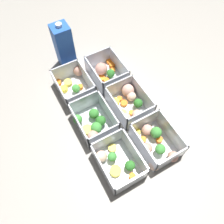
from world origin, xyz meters
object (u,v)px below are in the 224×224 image
at_px(container_near_left, 155,143).
at_px(container_far_right, 75,86).
at_px(container_near_right, 106,71).
at_px(juice_carton, 64,46).
at_px(container_far_center, 93,122).
at_px(container_far_left, 117,162).
at_px(container_near_center, 129,103).

xyz_separation_m(container_near_left, container_far_right, (0.35, 0.14, -0.00)).
relative_size(container_near_left, container_far_right, 0.95).
bearing_deg(container_near_left, container_near_right, -0.81).
bearing_deg(container_near_right, juice_carton, 37.54).
height_order(container_near_left, juice_carton, juice_carton).
xyz_separation_m(container_near_left, container_far_center, (0.17, 0.15, 0.00)).
xyz_separation_m(container_near_right, container_far_left, (-0.35, 0.15, -0.00)).
height_order(container_far_center, juice_carton, juice_carton).
relative_size(container_near_right, container_far_center, 1.04).
xyz_separation_m(container_near_right, juice_carton, (0.14, 0.11, 0.07)).
bearing_deg(container_far_left, container_near_left, -92.59).
distance_m(container_near_left, container_far_right, 0.38).
height_order(container_far_right, juice_carton, juice_carton).
height_order(container_far_center, container_far_right, same).
distance_m(container_near_center, juice_carton, 0.35).
height_order(container_near_center, juice_carton, juice_carton).
relative_size(container_near_center, container_far_left, 1.04).
height_order(container_far_left, container_far_right, same).
height_order(container_near_left, container_far_left, same).
distance_m(container_near_left, container_far_center, 0.23).
bearing_deg(container_near_center, container_far_left, 138.48).
xyz_separation_m(container_near_center, juice_carton, (0.32, 0.11, 0.07)).
relative_size(container_near_center, juice_carton, 0.82).
bearing_deg(container_far_right, container_near_left, -158.71).
relative_size(container_far_left, container_far_right, 0.84).
xyz_separation_m(container_far_center, container_far_right, (0.18, -0.01, -0.00)).
bearing_deg(container_near_center, juice_carton, 19.49).
bearing_deg(container_near_center, container_far_right, 40.16).
bearing_deg(container_far_left, container_near_center, -41.52).
distance_m(container_near_center, container_far_left, 0.23).
xyz_separation_m(container_near_right, container_far_right, (-0.01, 0.14, -0.00)).
height_order(container_near_right, container_far_right, same).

